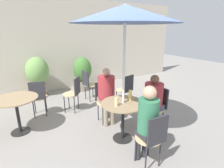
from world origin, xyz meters
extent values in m
plane|color=gray|center=(0.00, 0.00, 0.00)|extent=(20.00, 20.00, 0.00)
cube|color=beige|center=(0.00, 3.57, 1.50)|extent=(10.00, 0.06, 3.00)
cylinder|color=black|center=(0.24, -0.04, 0.01)|extent=(0.37, 0.37, 0.01)
cylinder|color=black|center=(0.24, -0.04, 0.37)|extent=(0.06, 0.06, 0.71)
cylinder|color=#997F5B|center=(0.24, -0.04, 0.74)|extent=(0.80, 0.80, 0.02)
cylinder|color=black|center=(-1.45, 1.20, 0.01)|extent=(0.37, 0.37, 0.01)
cylinder|color=black|center=(-1.45, 1.20, 0.37)|extent=(0.06, 0.06, 0.71)
cylinder|color=#997F5B|center=(-1.45, 1.20, 0.74)|extent=(0.84, 0.84, 0.02)
cylinder|color=tan|center=(0.20, -0.78, 0.46)|extent=(0.40, 0.40, 0.02)
cylinder|color=#2D2D33|center=(0.06, -0.91, 0.23)|extent=(0.02, 0.02, 0.45)
cylinder|color=#2D2D33|center=(0.32, -0.92, 0.23)|extent=(0.02, 0.02, 0.45)
cylinder|color=#2D2D33|center=(0.07, -0.64, 0.23)|extent=(0.02, 0.02, 0.45)
cylinder|color=#2D2D33|center=(0.34, -0.66, 0.23)|extent=(0.02, 0.02, 0.45)
cube|color=#2D2D33|center=(0.19, -0.96, 0.68)|extent=(0.34, 0.05, 0.43)
cylinder|color=tan|center=(0.98, -0.08, 0.46)|extent=(0.40, 0.40, 0.02)
cylinder|color=#2D2D33|center=(1.10, -0.21, 0.23)|extent=(0.02, 0.02, 0.45)
cylinder|color=#2D2D33|center=(1.12, 0.05, 0.23)|extent=(0.02, 0.02, 0.45)
cylinder|color=#2D2D33|center=(0.84, -0.20, 0.23)|extent=(0.02, 0.02, 0.45)
cylinder|color=#2D2D33|center=(0.85, 0.06, 0.23)|extent=(0.02, 0.02, 0.45)
cube|color=#2D2D33|center=(1.16, -0.09, 0.68)|extent=(0.05, 0.34, 0.43)
cylinder|color=tan|center=(0.27, 0.70, 0.46)|extent=(0.40, 0.40, 0.02)
cylinder|color=#2D2D33|center=(0.41, 0.83, 0.23)|extent=(0.02, 0.02, 0.45)
cylinder|color=#2D2D33|center=(0.15, 0.84, 0.23)|extent=(0.02, 0.02, 0.45)
cylinder|color=#2D2D33|center=(0.40, 0.57, 0.23)|extent=(0.02, 0.02, 0.45)
cylinder|color=#2D2D33|center=(0.13, 0.58, 0.23)|extent=(0.02, 0.02, 0.45)
cube|color=#2D2D33|center=(0.28, 0.88, 0.68)|extent=(0.34, 0.05, 0.43)
cylinder|color=tan|center=(0.53, 2.07, 0.46)|extent=(0.40, 0.40, 0.02)
cylinder|color=#2D2D33|center=(0.38, 2.19, 0.23)|extent=(0.02, 0.02, 0.45)
cylinder|color=#2D2D33|center=(0.41, 1.93, 0.23)|extent=(0.02, 0.02, 0.45)
cylinder|color=#2D2D33|center=(0.64, 2.22, 0.23)|extent=(0.02, 0.02, 0.45)
cylinder|color=#2D2D33|center=(0.67, 1.96, 0.23)|extent=(0.02, 0.02, 0.45)
cube|color=#2D2D33|center=(0.35, 2.05, 0.68)|extent=(0.07, 0.34, 0.43)
cylinder|color=tan|center=(-0.96, 1.79, 0.46)|extent=(0.40, 0.40, 0.02)
cylinder|color=#2D2D33|center=(-1.11, 1.69, 0.23)|extent=(0.02, 0.02, 0.45)
cylinder|color=#2D2D33|center=(-0.86, 1.64, 0.23)|extent=(0.02, 0.02, 0.45)
cylinder|color=#2D2D33|center=(-1.06, 1.95, 0.23)|extent=(0.02, 0.02, 0.45)
cylinder|color=#2D2D33|center=(-0.80, 1.89, 0.23)|extent=(0.02, 0.02, 0.45)
cube|color=#2D2D33|center=(-1.00, 1.62, 0.68)|extent=(0.34, 0.10, 0.43)
cylinder|color=tan|center=(-0.23, 1.63, 0.46)|extent=(0.40, 0.40, 0.02)
cylinder|color=#2D2D33|center=(-0.21, 1.44, 0.23)|extent=(0.02, 0.02, 0.45)
cylinder|color=#2D2D33|center=(-0.04, 1.64, 0.23)|extent=(0.02, 0.02, 0.45)
cylinder|color=#2D2D33|center=(-0.41, 1.61, 0.23)|extent=(0.02, 0.02, 0.45)
cylinder|color=#2D2D33|center=(-0.24, 1.81, 0.23)|extent=(0.02, 0.02, 0.45)
cube|color=#2D2D33|center=(-0.09, 1.51, 0.68)|extent=(0.25, 0.28, 0.43)
cylinder|color=tan|center=(1.08, 1.20, 0.46)|extent=(0.40, 0.40, 0.02)
cylinder|color=#2D2D33|center=(0.98, 1.04, 0.23)|extent=(0.02, 0.02, 0.45)
cylinder|color=#2D2D33|center=(1.24, 1.10, 0.23)|extent=(0.02, 0.02, 0.45)
cylinder|color=#2D2D33|center=(0.92, 1.30, 0.23)|extent=(0.02, 0.02, 0.45)
cylinder|color=#2D2D33|center=(1.18, 1.36, 0.23)|extent=(0.02, 0.02, 0.45)
cube|color=#2D2D33|center=(1.12, 1.02, 0.68)|extent=(0.34, 0.11, 0.43)
cylinder|color=#2D2D33|center=(0.27, -0.63, 0.22)|extent=(0.09, 0.09, 0.45)
cylinder|color=#2D2D33|center=(0.14, -0.63, 0.22)|extent=(0.09, 0.09, 0.45)
cube|color=#2D2D33|center=(0.20, -0.74, 0.52)|extent=(0.27, 0.30, 0.09)
cylinder|color=#337551|center=(0.20, -0.74, 0.82)|extent=(0.30, 0.30, 0.51)
sphere|color=tan|center=(0.20, -0.74, 1.17)|extent=(0.20, 0.20, 0.20)
cylinder|color=#42475B|center=(0.80, 0.01, 0.22)|extent=(0.11, 0.11, 0.45)
cylinder|color=#42475B|center=(0.80, -0.15, 0.22)|extent=(0.11, 0.11, 0.45)
cube|color=#42475B|center=(0.94, -0.07, 0.53)|extent=(0.36, 0.33, 0.11)
cylinder|color=#9E2D33|center=(0.94, -0.07, 0.80)|extent=(0.37, 0.37, 0.43)
sphere|color=brown|center=(0.94, -0.07, 1.10)|extent=(0.17, 0.17, 0.17)
cylinder|color=gray|center=(0.18, 0.53, 0.22)|extent=(0.11, 0.11, 0.45)
cylinder|color=gray|center=(0.34, 0.52, 0.22)|extent=(0.11, 0.11, 0.45)
cube|color=gray|center=(0.27, 0.66, 0.53)|extent=(0.32, 0.36, 0.11)
cylinder|color=#9E2D33|center=(0.27, 0.66, 0.83)|extent=(0.36, 0.36, 0.50)
sphere|color=tan|center=(0.27, 0.66, 1.17)|extent=(0.17, 0.17, 0.17)
cylinder|color=beige|center=(0.06, -0.09, 0.82)|extent=(0.06, 0.06, 0.15)
cylinder|color=#DBC65B|center=(0.42, 0.00, 0.85)|extent=(0.06, 0.06, 0.20)
cylinder|color=#93664C|center=(-0.76, 3.15, 0.20)|extent=(0.38, 0.38, 0.40)
ellipsoid|color=#709E51|center=(-0.76, 3.15, 0.82)|extent=(0.67, 0.67, 0.84)
cylinder|color=slate|center=(0.63, 3.00, 0.16)|extent=(0.37, 0.37, 0.33)
ellipsoid|color=#427533|center=(0.63, 3.00, 0.74)|extent=(0.61, 0.61, 0.82)
cylinder|color=silver|center=(0.24, -0.04, 1.19)|extent=(0.04, 0.04, 2.39)
cone|color=#3D5184|center=(0.24, -0.04, 2.25)|extent=(1.76, 1.76, 0.28)
camera|label=1|loc=(-1.41, -2.45, 2.02)|focal=28.00mm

